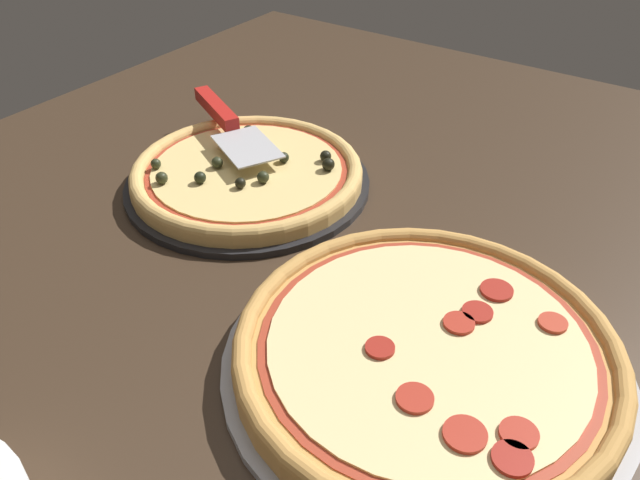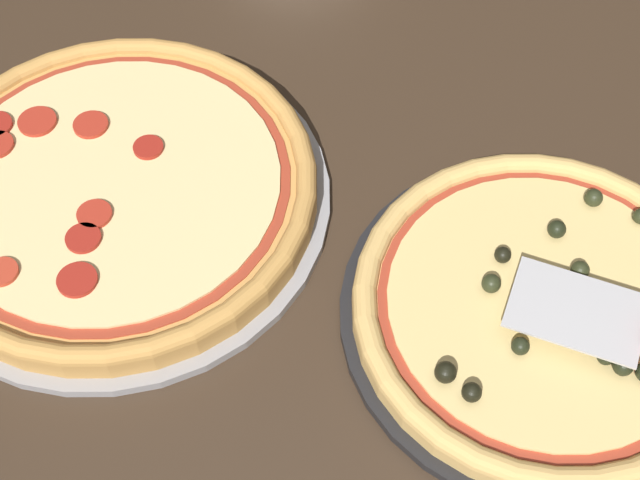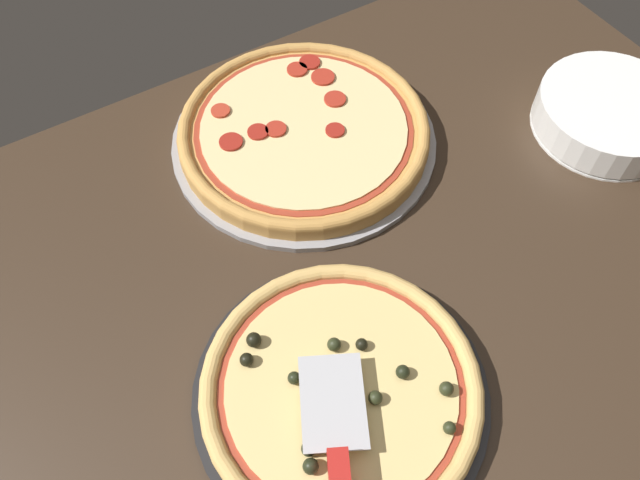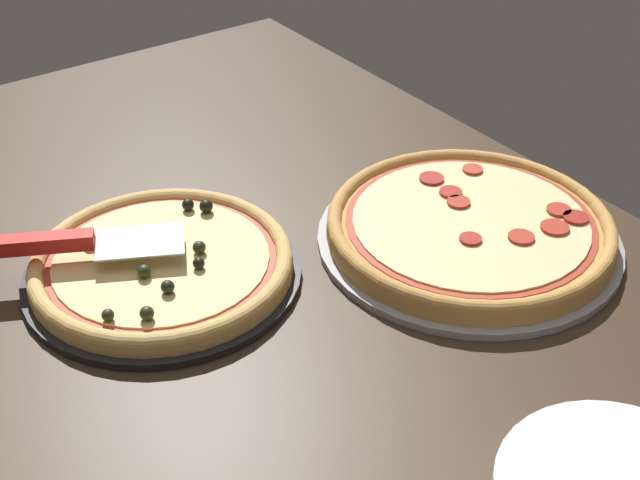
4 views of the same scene
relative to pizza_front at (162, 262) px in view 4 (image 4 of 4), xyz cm
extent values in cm
cube|color=#38281C|center=(4.55, 5.32, -4.09)|extent=(144.28, 107.83, 3.60)
cylinder|color=black|center=(0.01, 0.00, -1.79)|extent=(34.47, 34.47, 1.00)
cylinder|color=#DBAD60|center=(0.01, 0.00, -0.51)|extent=(32.40, 32.40, 1.56)
torus|color=#DBAD60|center=(0.01, 0.00, 0.27)|extent=(32.40, 32.40, 2.06)
cylinder|color=#A33823|center=(0.01, 0.00, 0.35)|extent=(28.17, 28.17, 0.15)
cylinder|color=#E5C67A|center=(0.01, 0.00, 0.47)|extent=(26.57, 26.57, 0.40)
sphere|color=black|center=(-7.78, 8.01, 1.48)|extent=(1.61, 1.61, 1.61)
sphere|color=black|center=(-6.81, -4.30, 1.49)|extent=(1.64, 1.64, 1.64)
sphere|color=black|center=(4.82, 2.78, 1.40)|extent=(1.46, 1.46, 1.46)
sphere|color=black|center=(-5.78, -3.24, 1.42)|extent=(1.49, 1.49, 1.49)
sphere|color=#282D19|center=(9.66, -6.62, 1.50)|extent=(1.65, 1.65, 1.65)
sphere|color=#282D19|center=(2.31, -3.35, 1.48)|extent=(1.61, 1.61, 1.61)
sphere|color=#282D19|center=(7.30, -10.24, 1.39)|extent=(1.43, 1.43, 1.43)
sphere|color=black|center=(-7.55, -5.94, 1.53)|extent=(1.72, 1.72, 1.72)
sphere|color=black|center=(-5.93, 9.72, 1.57)|extent=(1.79, 1.79, 1.79)
sphere|color=black|center=(-4.21, 3.31, 1.42)|extent=(1.49, 1.49, 1.49)
sphere|color=#282D19|center=(1.77, 4.40, 1.49)|extent=(1.64, 1.64, 1.64)
sphere|color=black|center=(6.65, -2.47, 1.48)|extent=(1.63, 1.63, 1.63)
cylinder|color=#939399|center=(16.38, 36.23, -1.79)|extent=(39.72, 39.72, 1.00)
cylinder|color=#C68E47|center=(16.38, 36.23, -0.22)|extent=(37.34, 37.34, 2.15)
torus|color=#C68E47|center=(16.38, 36.23, 0.86)|extent=(37.34, 37.34, 1.91)
cylinder|color=#A33823|center=(16.38, 36.23, 0.93)|extent=(32.45, 32.45, 0.15)
cylinder|color=beige|center=(16.38, 36.23, 1.06)|extent=(30.62, 30.62, 0.40)
cylinder|color=#AD2D1E|center=(12.51, 37.68, 1.46)|extent=(3.12, 3.12, 0.40)
cylinder|color=#AD2D1E|center=(23.19, 38.44, 1.46)|extent=(3.34, 3.34, 0.40)
cylinder|color=maroon|center=(24.11, 47.52, 1.46)|extent=(3.34, 3.34, 0.40)
cylinder|color=#B73823|center=(7.24, 45.24, 1.46)|extent=(2.86, 2.86, 0.40)
cylinder|color=#AD2D1E|center=(24.14, 43.52, 1.46)|extent=(3.68, 3.68, 0.40)
cylinder|color=maroon|center=(10.02, 38.54, 1.46)|extent=(3.11, 3.11, 0.40)
cylinder|color=maroon|center=(19.79, 32.99, 1.46)|extent=(2.83, 2.83, 0.40)
cylinder|color=maroon|center=(5.76, 38.85, 1.46)|extent=(3.43, 3.43, 0.40)
cylinder|color=#AD2D1E|center=(21.58, 47.11, 1.46)|extent=(3.26, 3.26, 0.40)
cube|color=#B7B7BC|center=(-2.15, -1.57, 2.58)|extent=(11.18, 12.79, 0.24)
cube|color=red|center=(-7.73, -12.43, 3.46)|extent=(8.21, 13.15, 2.00)
camera|label=1|loc=(56.58, 51.64, 44.32)|focal=35.00mm
camera|label=2|loc=(-35.77, 22.74, 64.70)|focal=50.00mm
camera|label=3|loc=(-15.04, -20.15, 68.47)|focal=35.00mm
camera|label=4|loc=(83.58, -35.52, 64.43)|focal=50.00mm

